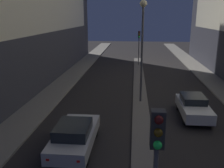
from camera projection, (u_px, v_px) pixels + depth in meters
median_strip at (140, 92)px, 22.57m from camera, size 1.19×36.97×0.10m
traffic_light_near at (156, 161)px, 5.76m from camera, size 0.32×0.42×4.64m
traffic_light_mid at (139, 40)px, 33.74m from camera, size 0.32×0.42×4.64m
street_lamp at (142, 34)px, 18.67m from camera, size 0.52×0.52×7.75m
car_left_lane at (75, 135)px, 12.87m from camera, size 1.94×4.57×1.52m
car_right_lane at (193, 106)px, 17.03m from camera, size 1.79×4.26×1.46m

